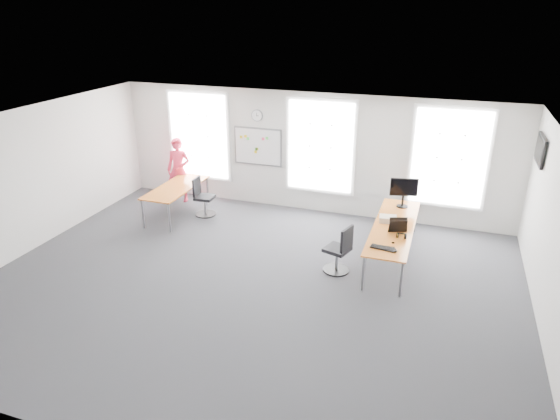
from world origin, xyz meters
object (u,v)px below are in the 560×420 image
at_px(chair_right, 340,252).
at_px(keyboard, 383,248).
at_px(chair_left, 203,199).
at_px(headphones, 401,236).
at_px(monitor, 404,190).
at_px(person, 179,170).
at_px(desk_left, 176,189).
at_px(desk_right, 394,228).

xyz_separation_m(chair_right, keyboard, (0.84, -0.18, 0.32)).
xyz_separation_m(chair_right, chair_left, (-3.87, 1.72, -0.01)).
bearing_deg(headphones, monitor, 106.68).
bearing_deg(person, chair_left, -42.02).
height_order(desk_left, monitor, monitor).
bearing_deg(person, desk_left, -73.03).
relative_size(chair_right, chair_left, 1.02).
bearing_deg(person, headphones, -27.11).
bearing_deg(person, chair_right, -34.56).
distance_m(desk_right, chair_right, 1.31).
height_order(person, headphones, person).
relative_size(desk_left, keyboard, 4.57).
bearing_deg(person, keyboard, -32.69).
relative_size(chair_left, headphones, 5.01).
relative_size(desk_right, chair_left, 3.14).
bearing_deg(monitor, keyboard, -105.76).
bearing_deg(monitor, desk_right, -105.04).
xyz_separation_m(person, headphones, (6.01, -2.04, -0.07)).
xyz_separation_m(keyboard, monitor, (0.11, 2.19, 0.39)).
bearing_deg(desk_right, monitor, 87.87).
relative_size(headphones, monitor, 0.29).
relative_size(chair_right, person, 0.57).
bearing_deg(desk_left, keyboard, -17.55).
bearing_deg(chair_left, desk_right, -103.49).
distance_m(desk_right, monitor, 1.19).
height_order(desk_left, keyboard, keyboard).
bearing_deg(headphones, chair_left, 175.93).
distance_m(person, monitor, 5.87).
xyz_separation_m(desk_right, person, (-5.81, 1.50, 0.17)).
distance_m(chair_left, headphones, 5.17).
xyz_separation_m(desk_right, chair_right, (-0.91, -0.91, -0.26)).
bearing_deg(desk_left, chair_right, -18.51).
height_order(keyboard, headphones, headphones).
bearing_deg(desk_right, keyboard, -93.58).
relative_size(chair_right, monitor, 1.47).
relative_size(desk_right, chair_right, 3.07).
distance_m(chair_right, keyboard, 0.92).
height_order(person, keyboard, person).
height_order(chair_right, monitor, monitor).
bearing_deg(chair_right, chair_left, -96.76).
distance_m(chair_left, person, 1.31).
bearing_deg(chair_left, chair_right, -117.86).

